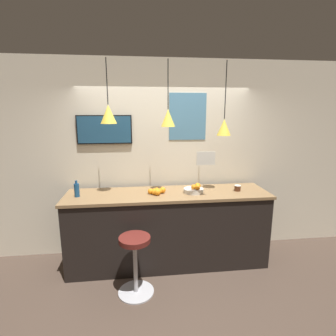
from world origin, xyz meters
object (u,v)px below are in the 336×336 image
bar_stool (135,257)px  fruit_bowl (194,190)px  juice_bottle (77,190)px  mounted_tv (104,130)px  spread_jar (238,188)px

bar_stool → fruit_bowl: size_ratio=2.69×
juice_bottle → mounted_tv: 0.94m
juice_bottle → mounted_tv: (0.34, 0.44, 0.75)m
fruit_bowl → spread_jar: fruit_bowl is taller
juice_bottle → mounted_tv: size_ratio=0.28×
bar_stool → mounted_tv: bearing=111.4°
bar_stool → fruit_bowl: fruit_bowl is taller
juice_bottle → mounted_tv: mounted_tv is taller
juice_bottle → spread_jar: bearing=0.0°
mounted_tv → bar_stool: bearing=-68.6°
bar_stool → juice_bottle: size_ratio=3.32×
fruit_bowl → juice_bottle: (-1.57, 0.01, 0.05)m
mounted_tv → fruit_bowl: bearing=-20.0°
fruit_bowl → mounted_tv: (-1.23, 0.45, 0.80)m
juice_bottle → spread_jar: 2.20m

